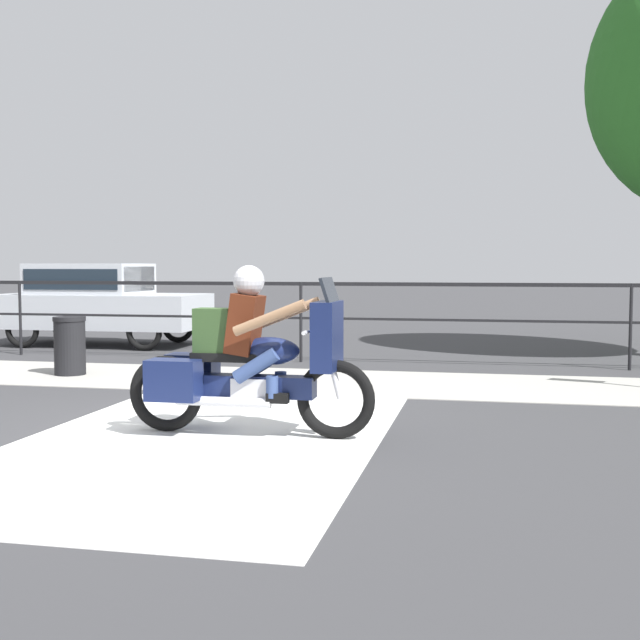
# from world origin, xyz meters

# --- Properties ---
(ground_plane) EXTENTS (120.00, 120.00, 0.00)m
(ground_plane) POSITION_xyz_m (0.00, 0.00, 0.00)
(ground_plane) COLOR #38383A
(sidewalk_band) EXTENTS (44.00, 2.40, 0.01)m
(sidewalk_band) POSITION_xyz_m (0.00, 3.40, 0.01)
(sidewalk_band) COLOR #A8A59E
(sidewalk_band) RESTS_ON ground
(crosswalk_band) EXTENTS (3.21, 6.00, 0.01)m
(crosswalk_band) POSITION_xyz_m (0.47, -0.20, 0.00)
(crosswalk_band) COLOR silver
(crosswalk_band) RESTS_ON ground
(fence_railing) EXTENTS (36.00, 0.05, 1.31)m
(fence_railing) POSITION_xyz_m (0.00, 5.52, 1.03)
(fence_railing) COLOR black
(fence_railing) RESTS_ON ground
(motorcycle) EXTENTS (2.37, 0.76, 1.58)m
(motorcycle) POSITION_xyz_m (0.82, -0.11, 0.70)
(motorcycle) COLOR black
(motorcycle) RESTS_ON ground
(parked_car) EXTENTS (4.04, 1.79, 1.62)m
(parked_car) POSITION_xyz_m (-4.58, 7.39, 0.92)
(parked_car) COLOR #B7BCC4
(parked_car) RESTS_ON ground
(trash_bin) EXTENTS (0.46, 0.46, 0.84)m
(trash_bin) POSITION_xyz_m (-2.89, 3.27, 0.43)
(trash_bin) COLOR black
(trash_bin) RESTS_ON ground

